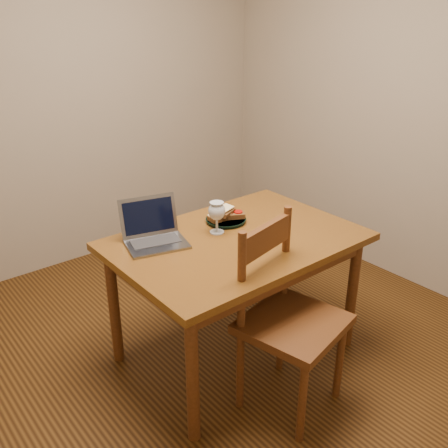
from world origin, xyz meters
TOP-DOWN VIEW (x-y plane):
  - floor at (0.00, 0.00)m, footprint 3.20×3.20m
  - back_wall at (0.00, 1.61)m, footprint 3.20×0.02m
  - right_wall at (1.61, 0.00)m, footprint 0.02×3.20m
  - table at (0.07, -0.11)m, footprint 1.30×0.90m
  - chair at (0.01, -0.57)m, footprint 0.55×0.53m
  - plate at (0.16, 0.09)m, footprint 0.23×0.23m
  - sandwich_cheese at (0.12, 0.10)m, footprint 0.13×0.08m
  - sandwich_tomato at (0.20, 0.08)m, footprint 0.15×0.13m
  - sandwich_top at (0.16, 0.10)m, footprint 0.14×0.11m
  - milk_glass at (0.03, 0.01)m, footprint 0.09×0.09m
  - laptop at (-0.30, 0.14)m, footprint 0.37×0.35m

SIDE VIEW (x-z plane):
  - floor at x=0.00m, z-range -0.02..0.00m
  - chair at x=0.01m, z-range 0.29..0.78m
  - table at x=0.07m, z-range 0.28..1.02m
  - plate at x=0.16m, z-range 0.74..0.76m
  - sandwich_cheese at x=0.12m, z-range 0.76..0.80m
  - sandwich_tomato at x=0.20m, z-range 0.76..0.80m
  - laptop at x=-0.30m, z-range 0.69..0.91m
  - sandwich_top at x=0.16m, z-range 0.79..0.82m
  - milk_glass at x=0.03m, z-range 0.74..0.92m
  - back_wall at x=0.00m, z-range 0.00..2.60m
  - right_wall at x=1.61m, z-range 0.00..2.60m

